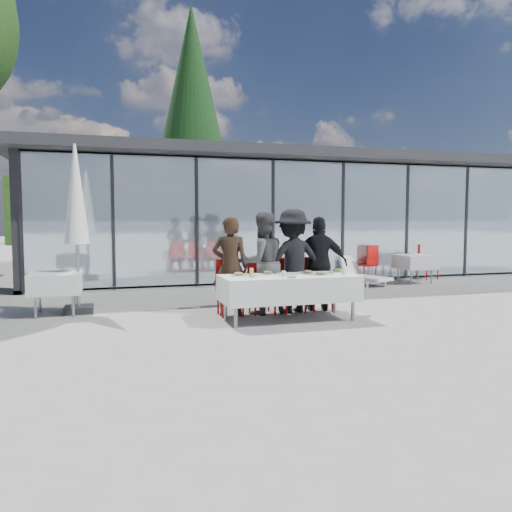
% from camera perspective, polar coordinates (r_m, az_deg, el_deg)
% --- Properties ---
extents(ground, '(90.00, 90.00, 0.00)m').
position_cam_1_polar(ground, '(8.67, 3.93, -6.94)').
color(ground, gray).
rests_on(ground, ground).
extents(pavilion, '(14.80, 8.80, 3.44)m').
position_cam_1_polar(pavilion, '(16.89, 0.58, 5.83)').
color(pavilion, gray).
rests_on(pavilion, ground).
extents(treeline, '(62.50, 2.00, 4.40)m').
position_cam_1_polar(treeline, '(35.98, -15.13, 4.94)').
color(treeline, '#1A3812').
rests_on(treeline, ground).
extents(dining_table, '(2.26, 0.96, 0.75)m').
position_cam_1_polar(dining_table, '(8.31, 3.78, -3.67)').
color(dining_table, silver).
rests_on(dining_table, ground).
extents(diner_a, '(0.81, 0.81, 1.73)m').
position_cam_1_polar(diner_a, '(8.65, -2.95, -1.17)').
color(diner_a, '#2E2014').
rests_on(diner_a, ground).
extents(diner_chair_a, '(0.44, 0.44, 0.97)m').
position_cam_1_polar(diner_chair_a, '(8.77, -3.09, -3.24)').
color(diner_chair_a, '#BD0F0C').
rests_on(diner_chair_a, ground).
extents(diner_b, '(0.98, 0.98, 1.81)m').
position_cam_1_polar(diner_b, '(8.80, 0.72, -0.81)').
color(diner_b, '#474747').
rests_on(diner_b, ground).
extents(diner_chair_b, '(0.44, 0.44, 0.97)m').
position_cam_1_polar(diner_chair_b, '(8.93, 0.54, -3.11)').
color(diner_chair_b, '#BD0F0C').
rests_on(diner_chair_b, ground).
extents(diner_c, '(1.29, 1.29, 1.86)m').
position_cam_1_polar(diner_c, '(8.98, 4.22, -0.56)').
color(diner_c, black).
rests_on(diner_c, ground).
extents(diner_chair_c, '(0.44, 0.44, 0.97)m').
position_cam_1_polar(diner_chair_c, '(9.11, 4.00, -2.97)').
color(diner_chair_c, '#BD0F0C').
rests_on(diner_chair_c, ground).
extents(diner_d, '(1.29, 1.29, 1.72)m').
position_cam_1_polar(diner_d, '(9.19, 7.29, -0.89)').
color(diner_d, black).
rests_on(diner_d, ground).
extents(diner_chair_d, '(0.44, 0.44, 0.97)m').
position_cam_1_polar(diner_chair_d, '(9.31, 7.04, -2.83)').
color(diner_chair_d, '#BD0F0C').
rests_on(diner_chair_d, ground).
extents(plate_a, '(0.25, 0.25, 0.07)m').
position_cam_1_polar(plate_a, '(8.15, -2.03, -2.13)').
color(plate_a, silver).
rests_on(plate_a, dining_table).
extents(plate_b, '(0.25, 0.25, 0.07)m').
position_cam_1_polar(plate_b, '(8.36, 1.37, -1.96)').
color(plate_b, silver).
rests_on(plate_b, dining_table).
extents(plate_c, '(0.25, 0.25, 0.07)m').
position_cam_1_polar(plate_c, '(8.51, 5.91, -1.87)').
color(plate_c, silver).
rests_on(plate_c, dining_table).
extents(plate_d, '(0.25, 0.25, 0.07)m').
position_cam_1_polar(plate_d, '(8.82, 9.28, -1.69)').
color(plate_d, silver).
rests_on(plate_d, dining_table).
extents(plate_extra, '(0.25, 0.25, 0.07)m').
position_cam_1_polar(plate_extra, '(8.33, 7.43, -2.01)').
color(plate_extra, silver).
rests_on(plate_extra, dining_table).
extents(juice_bottle, '(0.06, 0.06, 0.15)m').
position_cam_1_polar(juice_bottle, '(7.93, -0.52, -1.93)').
color(juice_bottle, '#9FC451').
rests_on(juice_bottle, dining_table).
extents(drinking_glasses, '(1.11, 0.10, 0.10)m').
position_cam_1_polar(drinking_glasses, '(8.22, 6.65, -1.93)').
color(drinking_glasses, silver).
rests_on(drinking_glasses, dining_table).
extents(folded_eyeglasses, '(0.14, 0.03, 0.01)m').
position_cam_1_polar(folded_eyeglasses, '(7.95, 4.08, -2.43)').
color(folded_eyeglasses, black).
rests_on(folded_eyeglasses, dining_table).
extents(spare_table_left, '(0.86, 0.86, 0.74)m').
position_cam_1_polar(spare_table_left, '(9.45, -21.94, -2.90)').
color(spare_table_left, silver).
rests_on(spare_table_left, ground).
extents(spare_table_right, '(0.86, 0.86, 0.74)m').
position_cam_1_polar(spare_table_right, '(13.72, 17.71, -0.66)').
color(spare_table_right, silver).
rests_on(spare_table_right, ground).
extents(spare_chair_a, '(0.61, 0.61, 0.97)m').
position_cam_1_polar(spare_chair_a, '(14.75, 18.79, -0.42)').
color(spare_chair_a, '#BD0F0C').
rests_on(spare_chair_a, ground).
extents(spare_chair_b, '(0.57, 0.57, 0.97)m').
position_cam_1_polar(spare_chair_b, '(13.67, 12.83, -0.65)').
color(spare_chair_b, '#BD0F0C').
rests_on(spare_chair_b, ground).
extents(market_umbrella, '(0.50, 0.50, 3.00)m').
position_cam_1_polar(market_umbrella, '(9.42, -19.87, 5.56)').
color(market_umbrella, black).
rests_on(market_umbrella, ground).
extents(lounger, '(1.04, 1.46, 0.72)m').
position_cam_1_polar(lounger, '(13.18, 11.86, -2.03)').
color(lounger, white).
rests_on(lounger, ground).
extents(conifer_tree, '(4.00, 4.00, 10.50)m').
position_cam_1_polar(conifer_tree, '(21.68, -7.31, 15.68)').
color(conifer_tree, '#382316').
rests_on(conifer_tree, ground).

